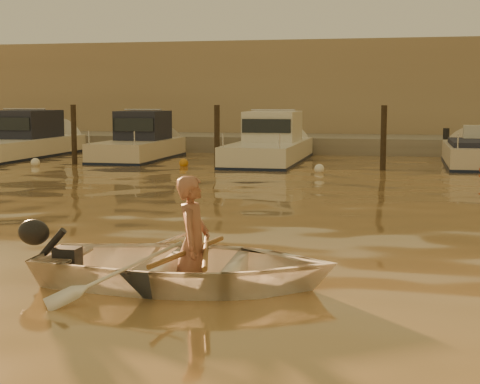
% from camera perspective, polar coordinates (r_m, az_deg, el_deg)
% --- Properties ---
extents(ground_plane, '(160.00, 160.00, 0.00)m').
position_cam_1_polar(ground_plane, '(9.55, 9.86, -6.25)').
color(ground_plane, brown).
rests_on(ground_plane, ground).
extents(dinghy, '(3.71, 2.73, 0.74)m').
position_cam_1_polar(dinghy, '(8.79, -4.27, -5.65)').
color(dinghy, white).
rests_on(dinghy, ground_plane).
extents(person, '(0.41, 0.61, 1.62)m').
position_cam_1_polar(person, '(8.71, -3.65, -4.04)').
color(person, '#96604B').
rests_on(person, dinghy).
extents(outboard_motor, '(0.92, 0.44, 0.70)m').
position_cam_1_polar(outboard_motor, '(9.26, -13.34, -4.99)').
color(outboard_motor, black).
rests_on(outboard_motor, dinghy).
extents(oar_port, '(0.59, 2.05, 0.13)m').
position_cam_1_polar(oar_port, '(8.70, -2.68, -4.65)').
color(oar_port, brown).
rests_on(oar_port, dinghy).
extents(oar_starboard, '(0.33, 2.09, 0.13)m').
position_cam_1_polar(oar_starboard, '(8.74, -3.96, -4.59)').
color(oar_starboard, brown).
rests_on(oar_starboard, dinghy).
extents(moored_boat_0, '(2.49, 7.83, 1.75)m').
position_cam_1_polar(moored_boat_0, '(29.09, -16.98, 3.84)').
color(moored_boat_0, white).
rests_on(moored_boat_0, ground_plane).
extents(moored_boat_1, '(2.00, 6.03, 1.75)m').
position_cam_1_polar(moored_boat_1, '(27.02, -7.89, 3.85)').
color(moored_boat_1, beige).
rests_on(moored_boat_1, ground_plane).
extents(moored_boat_2, '(2.21, 7.44, 1.75)m').
position_cam_1_polar(moored_boat_2, '(25.74, 2.30, 3.74)').
color(moored_boat_2, silver).
rests_on(moored_boat_2, ground_plane).
extents(moored_boat_3, '(2.03, 5.87, 0.95)m').
position_cam_1_polar(moored_boat_3, '(25.47, 17.94, 2.45)').
color(moored_boat_3, beige).
rests_on(moored_boat_3, ground_plane).
extents(piling_0, '(0.18, 0.18, 2.20)m').
position_cam_1_polar(piling_0, '(25.56, -12.75, 4.16)').
color(piling_0, '#2D2319').
rests_on(piling_0, ground_plane).
extents(piling_1, '(0.18, 0.18, 2.20)m').
position_cam_1_polar(piling_1, '(23.86, -1.80, 4.12)').
color(piling_1, '#2D2319').
rests_on(piling_1, ground_plane).
extents(piling_2, '(0.18, 0.18, 2.20)m').
position_cam_1_polar(piling_2, '(23.13, 11.06, 3.89)').
color(piling_2, '#2D2319').
rests_on(piling_2, ground_plane).
extents(fender_a, '(0.30, 0.30, 0.30)m').
position_cam_1_polar(fender_a, '(25.27, -15.59, 2.22)').
color(fender_a, white).
rests_on(fender_a, ground_plane).
extents(fender_b, '(0.30, 0.30, 0.30)m').
position_cam_1_polar(fender_b, '(24.17, -4.39, 2.25)').
color(fender_b, orange).
rests_on(fender_b, ground_plane).
extents(fender_c, '(0.30, 0.30, 0.30)m').
position_cam_1_polar(fender_c, '(22.25, 6.17, 1.79)').
color(fender_c, white).
rests_on(fender_c, ground_plane).
extents(quay, '(52.00, 4.00, 1.00)m').
position_cam_1_polar(quay, '(30.85, 11.79, 3.30)').
color(quay, gray).
rests_on(quay, ground_plane).
extents(waterfront_building, '(46.00, 7.00, 4.80)m').
position_cam_1_polar(waterfront_building, '(36.28, 12.01, 7.42)').
color(waterfront_building, '#9E8466').
rests_on(waterfront_building, quay).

